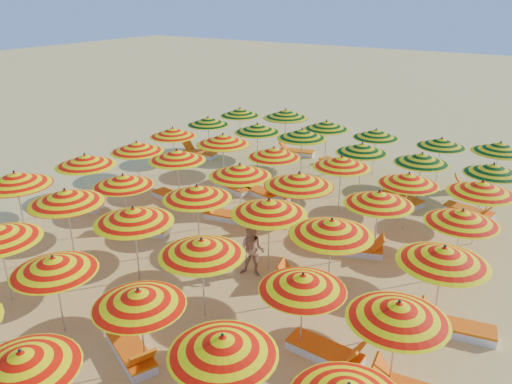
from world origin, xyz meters
TOP-DOWN VIEW (x-y plane):
  - ground at (0.00, 0.00)m, footprint 120.00×120.00m
  - umbrella_3 at (1.01, -8.41)m, footprint 2.04×2.04m
  - umbrella_8 at (-1.21, -6.12)m, footprint 2.11×2.11m
  - umbrella_9 at (1.34, -6.02)m, footprint 2.52×2.52m
  - umbrella_10 at (3.65, -6.33)m, footprint 2.61×2.61m
  - umbrella_12 at (-6.34, -3.63)m, footprint 2.71×2.71m
  - umbrella_13 at (-3.86, -3.69)m, footprint 2.31×2.31m
  - umbrella_14 at (-1.34, -3.50)m, footprint 2.77×2.77m
  - umbrella_15 at (1.24, -3.85)m, footprint 2.49×2.49m
  - umbrella_16 at (3.86, -3.71)m, footprint 2.39×2.39m
  - umbrella_17 at (5.93, -3.76)m, footprint 2.11×2.11m
  - umbrella_18 at (-6.23, -1.01)m, footprint 2.80×2.80m
  - umbrella_19 at (-3.89, -1.45)m, footprint 2.05×2.05m
  - umbrella_20 at (-1.01, -1.21)m, footprint 2.58×2.58m
  - umbrella_21 at (1.44, -1.10)m, footprint 2.77×2.77m
  - umbrella_22 at (3.46, -1.40)m, footprint 2.39×2.39m
  - umbrella_23 at (6.17, -1.24)m, footprint 2.50×2.50m
  - umbrella_24 at (-6.02, 1.30)m, footprint 2.27×2.27m
  - umbrella_25 at (-3.89, 1.21)m, footprint 2.75×2.75m
  - umbrella_26 at (-0.99, 1.06)m, footprint 2.42×2.42m
  - umbrella_27 at (1.21, 1.11)m, footprint 2.24×2.24m
  - umbrella_28 at (3.72, 1.37)m, footprint 2.09×2.09m
  - umbrella_29 at (6.04, 1.43)m, footprint 2.42×2.42m
  - umbrella_30 at (-6.38, 3.83)m, footprint 2.13×2.13m
  - umbrella_31 at (-3.56, 3.64)m, footprint 2.66×2.66m
  - umbrella_32 at (-1.23, 3.71)m, footprint 2.11×2.11m
  - umbrella_33 at (1.46, 3.88)m, footprint 2.33×2.33m
  - umbrella_34 at (3.93, 3.63)m, footprint 2.46×2.46m
  - umbrella_35 at (6.13, 3.82)m, footprint 2.65×2.65m
  - umbrella_36 at (-6.41, 6.36)m, footprint 2.56×2.56m
  - umbrella_37 at (-3.56, 6.23)m, footprint 2.48×2.48m
  - umbrella_38 at (-1.36, 6.26)m, footprint 2.24×2.24m
  - umbrella_39 at (1.41, 5.97)m, footprint 2.53×2.53m
  - umbrella_40 at (3.72, 5.96)m, footprint 2.28×2.28m
  - umbrella_41 at (6.12, 6.16)m, footprint 2.32×2.32m
  - umbrella_42 at (-6.12, 8.62)m, footprint 2.56×2.56m
  - umbrella_43 at (-3.61, 8.86)m, footprint 2.80×2.80m
  - umbrella_44 at (-1.24, 8.42)m, footprint 2.08×2.08m
  - umbrella_45 at (1.07, 8.49)m, footprint 2.23×2.23m
  - umbrella_46 at (3.79, 8.64)m, footprint 2.00×2.00m
  - umbrella_47 at (5.96, 8.68)m, footprint 2.62×2.62m
  - lounger_2 at (0.83, -5.93)m, footprint 1.82×1.24m
  - lounger_4 at (4.46, -3.61)m, footprint 1.76×0.67m
  - lounger_6 at (-6.73, -1.08)m, footprint 1.83×1.11m
  - lounger_7 at (-3.39, -1.25)m, footprint 1.82×1.02m
  - lounger_8 at (2.87, -1.37)m, footprint 1.81×0.92m
  - lounger_9 at (6.67, -1.19)m, footprint 1.81×0.89m
  - lounger_10 at (-4.39, 1.38)m, footprint 1.80×0.84m
  - lounger_11 at (-1.59, 1.09)m, footprint 1.81×0.89m
  - lounger_12 at (3.22, 1.20)m, footprint 1.83×1.16m
  - lounger_13 at (-3.06, 3.47)m, footprint 1.82×0.94m
  - lounger_14 at (-1.74, 3.60)m, footprint 1.83×1.04m
  - lounger_15 at (-7.01, 6.33)m, footprint 1.75×0.64m
  - lounger_16 at (3.12, 6.02)m, footprint 1.82×1.20m
  - lounger_17 at (5.61, 6.10)m, footprint 1.81×0.91m
  - lounger_18 at (-3.11, 9.08)m, footprint 1.82×0.99m
  - lounger_19 at (-0.64, 8.49)m, footprint 1.83×1.10m
  - lounger_20 at (5.36, 8.50)m, footprint 1.83×1.05m
  - beachgoer_b at (1.19, -1.56)m, footprint 0.87×0.76m
  - beachgoer_a at (0.55, 1.65)m, footprint 0.36×0.54m

SIDE VIEW (x-z plane):
  - ground at x=0.00m, z-range 0.00..0.00m
  - lounger_2 at x=0.83m, z-range -0.19..0.50m
  - lounger_4 at x=4.46m, z-range -0.19..0.50m
  - lounger_6 at x=-6.73m, z-range -0.19..0.50m
  - lounger_7 at x=-3.39m, z-range -0.19..0.50m
  - lounger_8 at x=2.87m, z-range -0.19..0.50m
  - lounger_9 at x=6.67m, z-range -0.19..0.50m
  - lounger_10 at x=-4.39m, z-range -0.19..0.50m
  - lounger_11 at x=-1.59m, z-range -0.19..0.50m
  - lounger_12 at x=3.22m, z-range -0.19..0.50m
  - lounger_13 at x=-3.06m, z-range -0.19..0.50m
  - lounger_14 at x=-1.74m, z-range -0.19..0.50m
  - lounger_15 at x=-7.01m, z-range -0.19..0.50m
  - lounger_16 at x=3.12m, z-range -0.19..0.50m
  - lounger_17 at x=5.61m, z-range -0.19..0.50m
  - lounger_18 at x=-3.11m, z-range -0.19..0.50m
  - lounger_19 at x=-0.64m, z-range -0.19..0.50m
  - lounger_20 at x=5.36m, z-range -0.19..0.50m
  - beachgoer_a at x=0.55m, z-range 0.00..1.45m
  - beachgoer_b at x=1.19m, z-range 0.00..1.53m
  - umbrella_16 at x=3.86m, z-range 0.77..2.80m
  - umbrella_9 at x=1.34m, z-range 0.78..2.81m
  - umbrella_3 at x=1.01m, z-range 0.78..2.82m
  - umbrella_8 at x=-1.21m, z-range 0.79..2.86m
  - umbrella_46 at x=3.79m, z-range 0.79..2.87m
  - umbrella_19 at x=-3.89m, z-range 0.79..2.87m
  - umbrella_10 at x=3.65m, z-range 0.79..2.88m
  - umbrella_45 at x=1.07m, z-range 0.79..2.88m
  - umbrella_34 at x=3.93m, z-range 0.80..2.89m
  - umbrella_36 at x=-6.41m, z-range 0.80..2.91m
  - umbrella_41 at x=6.12m, z-range 0.80..2.91m
  - umbrella_29 at x=6.04m, z-range 0.80..2.92m
  - umbrella_17 at x=5.93m, z-range 0.81..2.93m
  - umbrella_32 at x=-1.23m, z-range 0.81..2.93m
  - umbrella_40 at x=3.72m, z-range 0.81..2.94m
  - umbrella_39 at x=1.41m, z-range 0.81..2.95m
  - umbrella_42 at x=-6.12m, z-range 0.81..2.95m
  - umbrella_30 at x=-6.38m, z-range 0.82..2.96m
  - umbrella_28 at x=3.72m, z-range 0.83..3.01m
  - umbrella_33 at x=1.46m, z-range 0.83..3.01m
  - umbrella_44 at x=-1.24m, z-range 0.83..3.01m
  - umbrella_24 at x=-6.02m, z-range 0.83..3.02m
  - umbrella_37 at x=-3.56m, z-range 0.84..3.03m
  - umbrella_15 at x=1.24m, z-range 0.84..3.05m
  - umbrella_35 at x=6.13m, z-range 0.84..3.05m
  - umbrella_20 at x=-1.01m, z-range 0.85..3.07m
  - umbrella_47 at x=5.96m, z-range 0.85..3.08m
  - umbrella_25 at x=-3.89m, z-range 0.85..3.09m
  - umbrella_23 at x=6.17m, z-range 0.85..3.09m
  - umbrella_26 at x=-0.99m, z-range 0.86..3.11m
  - umbrella_18 at x=-6.23m, z-range 0.86..3.11m
  - umbrella_38 at x=-1.36m, z-range 0.86..3.12m
  - umbrella_14 at x=-1.34m, z-range 0.86..3.14m
  - umbrella_21 at x=1.44m, z-range 0.87..3.15m
  - umbrella_22 at x=3.46m, z-range 0.88..3.19m
  - umbrella_31 at x=-3.56m, z-range 0.88..3.20m
  - umbrella_13 at x=-3.86m, z-range 0.88..3.20m
  - umbrella_43 at x=-3.61m, z-range 0.89..3.22m
  - umbrella_27 at x=1.21m, z-range 0.89..3.24m
  - umbrella_12 at x=-6.34m, z-range 0.90..3.26m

